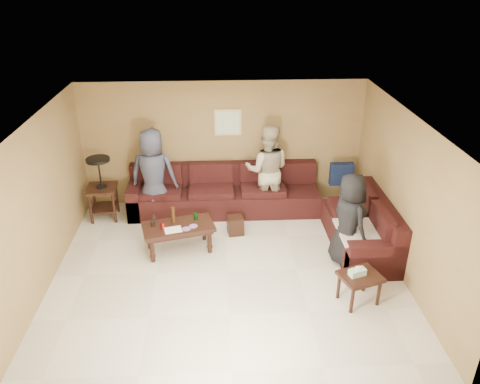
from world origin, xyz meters
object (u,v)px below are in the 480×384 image
(end_table_left, at_px, (102,187))
(person_middle, at_px, (267,170))
(person_left, at_px, (154,175))
(sectional_sofa, at_px, (268,208))
(waste_bin, at_px, (235,225))
(coffee_table, at_px, (178,229))
(person_right, at_px, (349,220))
(side_table_right, at_px, (360,279))

(end_table_left, bearing_deg, person_middle, 1.64)
(person_left, bearing_deg, sectional_sofa, 176.62)
(sectional_sofa, relative_size, person_middle, 2.59)
(person_left, bearing_deg, waste_bin, 161.24)
(coffee_table, xyz_separation_m, person_middle, (1.64, 1.32, 0.48))
(person_left, height_order, person_right, person_left)
(waste_bin, relative_size, person_left, 0.19)
(coffee_table, bearing_deg, end_table_left, 140.85)
(coffee_table, bearing_deg, person_middle, 38.88)
(end_table_left, distance_m, waste_bin, 2.65)
(sectional_sofa, bearing_deg, waste_bin, -151.58)
(person_middle, bearing_deg, coffee_table, 47.15)
(person_middle, height_order, person_right, person_middle)
(person_right, bearing_deg, end_table_left, 48.43)
(sectional_sofa, distance_m, person_middle, 0.74)
(person_middle, distance_m, person_right, 2.13)
(coffee_table, height_order, waste_bin, coffee_table)
(side_table_right, height_order, person_middle, person_middle)
(person_right, bearing_deg, coffee_table, 60.34)
(waste_bin, bearing_deg, person_right, -29.45)
(side_table_right, distance_m, person_right, 1.09)
(sectional_sofa, bearing_deg, coffee_table, -152.17)
(coffee_table, relative_size, person_left, 0.72)
(side_table_right, relative_size, waste_bin, 2.05)
(coffee_table, distance_m, person_middle, 2.16)
(end_table_left, height_order, waste_bin, end_table_left)
(waste_bin, distance_m, person_right, 2.13)
(person_middle, bearing_deg, waste_bin, 59.51)
(person_left, relative_size, person_middle, 1.00)
(end_table_left, xyz_separation_m, person_middle, (3.15, 0.09, 0.25))
(waste_bin, height_order, person_right, person_right)
(sectional_sofa, xyz_separation_m, person_right, (1.14, -1.34, 0.47))
(waste_bin, bearing_deg, sectional_sofa, 28.42)
(side_table_right, bearing_deg, coffee_table, 150.90)
(sectional_sofa, relative_size, end_table_left, 3.75)
(sectional_sofa, height_order, waste_bin, sectional_sofa)
(waste_bin, xyz_separation_m, person_right, (1.77, -1.00, 0.62))
(person_middle, xyz_separation_m, person_right, (1.12, -1.81, -0.11))
(sectional_sofa, bearing_deg, person_right, -49.62)
(end_table_left, bearing_deg, side_table_right, -32.99)
(coffee_table, xyz_separation_m, waste_bin, (0.99, 0.51, -0.25))
(waste_bin, relative_size, person_right, 0.21)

